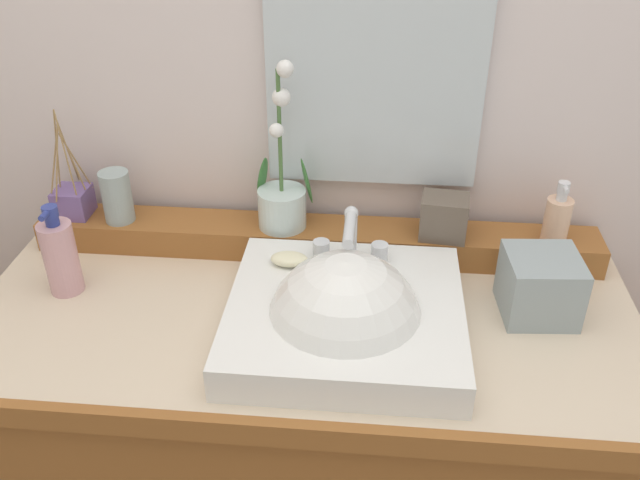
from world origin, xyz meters
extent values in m
cube|color=#935727|center=(0.00, 0.00, 0.39)|extent=(1.21, 0.53, 0.78)
cube|color=beige|center=(0.00, 0.00, 0.80)|extent=(1.23, 0.55, 0.04)
cube|color=#935727|center=(0.00, -0.28, 0.80)|extent=(1.23, 0.02, 0.04)
cube|color=#935727|center=(0.00, 0.21, 0.85)|extent=(1.16, 0.11, 0.06)
cube|color=white|center=(0.08, -0.05, 0.85)|extent=(0.41, 0.39, 0.06)
sphere|color=white|center=(0.08, -0.07, 0.84)|extent=(0.27, 0.27, 0.27)
cylinder|color=silver|center=(0.08, 0.09, 0.93)|extent=(0.02, 0.02, 0.10)
cylinder|color=silver|center=(0.08, 0.03, 0.98)|extent=(0.02, 0.11, 0.02)
sphere|color=silver|center=(0.08, 0.09, 0.98)|extent=(0.03, 0.03, 0.03)
cylinder|color=silver|center=(0.02, 0.09, 0.90)|extent=(0.03, 0.03, 0.04)
cylinder|color=silver|center=(0.13, 0.09, 0.90)|extent=(0.03, 0.03, 0.04)
ellipsoid|color=beige|center=(-0.03, 0.06, 0.90)|extent=(0.07, 0.04, 0.02)
cylinder|color=silver|center=(-0.07, 0.21, 0.92)|extent=(0.10, 0.10, 0.08)
cylinder|color=tan|center=(-0.07, 0.21, 0.96)|extent=(0.09, 0.09, 0.01)
cylinder|color=#476B38|center=(-0.07, 0.21, 1.09)|extent=(0.01, 0.01, 0.25)
ellipsoid|color=#387033|center=(-0.11, 0.23, 0.98)|extent=(0.04, 0.04, 0.10)
ellipsoid|color=#387033|center=(-0.02, 0.22, 0.98)|extent=(0.04, 0.04, 0.10)
sphere|color=silver|center=(-0.07, 0.19, 1.10)|extent=(0.03, 0.03, 0.03)
sphere|color=silver|center=(-0.06, 0.21, 1.16)|extent=(0.04, 0.04, 0.04)
sphere|color=silver|center=(-0.05, 0.21, 1.21)|extent=(0.03, 0.03, 0.03)
cylinder|color=beige|center=(0.48, 0.20, 0.93)|extent=(0.05, 0.05, 0.09)
cylinder|color=silver|center=(0.48, 0.20, 0.98)|extent=(0.02, 0.02, 0.02)
cylinder|color=silver|center=(0.48, 0.20, 1.00)|extent=(0.02, 0.02, 0.02)
cylinder|color=silver|center=(0.48, 0.18, 1.01)|extent=(0.01, 0.03, 0.01)
cylinder|color=#92A2A0|center=(-0.41, 0.20, 0.94)|extent=(0.06, 0.06, 0.11)
cube|color=#6D5392|center=(-0.51, 0.21, 0.91)|extent=(0.07, 0.07, 0.06)
cylinder|color=#9E7A4C|center=(-0.49, 0.21, 1.01)|extent=(0.04, 0.00, 0.15)
cylinder|color=#9E7A4C|center=(-0.49, 0.23, 1.00)|extent=(0.04, 0.03, 0.14)
cylinder|color=#9E7A4C|center=(-0.52, 0.25, 1.02)|extent=(0.01, 0.07, 0.17)
cylinder|color=#9E7A4C|center=(-0.52, 0.22, 1.02)|extent=(0.03, 0.01, 0.18)
cylinder|color=#9E7A4C|center=(-0.53, 0.20, 1.01)|extent=(0.04, 0.03, 0.15)
cylinder|color=#9E7A4C|center=(-0.52, 0.19, 1.00)|extent=(0.02, 0.04, 0.15)
cylinder|color=#9E7A4C|center=(-0.50, 0.20, 1.02)|extent=(0.03, 0.03, 0.18)
cube|color=brown|center=(0.26, 0.20, 0.92)|extent=(0.10, 0.08, 0.09)
cylinder|color=#CB979E|center=(-0.46, 0.03, 0.89)|extent=(0.06, 0.06, 0.15)
cylinder|color=navy|center=(-0.46, 0.03, 0.97)|extent=(0.03, 0.03, 0.02)
cylinder|color=navy|center=(-0.46, 0.03, 0.99)|extent=(0.03, 0.03, 0.02)
cylinder|color=navy|center=(-0.46, 0.01, 1.00)|extent=(0.01, 0.04, 0.01)
cube|color=#8D9B9E|center=(0.43, 0.04, 0.88)|extent=(0.14, 0.14, 0.12)
cube|color=silver|center=(0.11, 0.27, 1.22)|extent=(0.42, 0.02, 0.51)
camera|label=1|loc=(0.12, -1.00, 1.60)|focal=38.47mm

